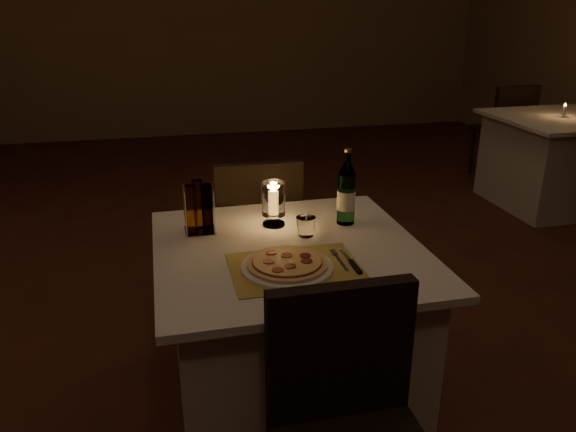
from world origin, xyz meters
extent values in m
cube|color=#492117|center=(0.00, 0.00, -0.01)|extent=(8.00, 10.00, 0.02)
cube|color=#8F7153|center=(0.00, 5.01, 1.50)|extent=(8.00, 0.02, 3.00)
cube|color=silver|center=(0.28, -0.28, 0.35)|extent=(0.88, 0.88, 0.71)
cube|color=silver|center=(0.28, -0.28, 0.72)|extent=(1.00, 1.00, 0.03)
cube|color=black|center=(0.28, -0.90, 0.69)|extent=(0.42, 0.05, 0.42)
cube|color=black|center=(0.28, 0.52, 0.46)|extent=(0.42, 0.42, 0.05)
cube|color=black|center=(0.28, 0.33, 0.69)|extent=(0.42, 0.05, 0.42)
cylinder|color=black|center=(0.45, 0.69, 0.22)|extent=(0.03, 0.03, 0.44)
cylinder|color=black|center=(0.11, 0.69, 0.22)|extent=(0.03, 0.03, 0.44)
cylinder|color=black|center=(0.45, 0.35, 0.22)|extent=(0.03, 0.03, 0.44)
cylinder|color=black|center=(0.11, 0.35, 0.22)|extent=(0.03, 0.03, 0.44)
cube|color=gold|center=(0.26, -0.46, 0.74)|extent=(0.45, 0.34, 0.00)
cylinder|color=white|center=(0.23, -0.46, 0.75)|extent=(0.32, 0.32, 0.01)
cylinder|color=#D8B77F|center=(0.23, -0.46, 0.76)|extent=(0.28, 0.28, 0.01)
cylinder|color=maroon|center=(0.23, -0.46, 0.77)|extent=(0.24, 0.24, 0.00)
cylinder|color=#EACC7F|center=(0.23, -0.46, 0.77)|extent=(0.24, 0.24, 0.00)
cylinder|color=maroon|center=(0.30, -0.44, 0.78)|extent=(0.04, 0.04, 0.00)
cylinder|color=maroon|center=(0.23, -0.42, 0.78)|extent=(0.04, 0.04, 0.00)
cylinder|color=maroon|center=(0.19, -0.39, 0.78)|extent=(0.04, 0.04, 0.00)
cylinder|color=maroon|center=(0.16, -0.46, 0.78)|extent=(0.04, 0.04, 0.00)
cylinder|color=maroon|center=(0.18, -0.53, 0.78)|extent=(0.04, 0.04, 0.00)
cylinder|color=maroon|center=(0.22, -0.51, 0.78)|extent=(0.04, 0.04, 0.00)
cylinder|color=maroon|center=(0.29, -0.49, 0.78)|extent=(0.04, 0.04, 0.00)
cube|color=silver|center=(0.42, -0.46, 0.75)|extent=(0.01, 0.14, 0.00)
cube|color=silver|center=(0.42, -0.38, 0.75)|extent=(0.02, 0.05, 0.00)
cube|color=black|center=(0.46, -0.51, 0.75)|extent=(0.02, 0.10, 0.01)
cube|color=silver|center=(0.46, -0.40, 0.75)|extent=(0.01, 0.12, 0.00)
cylinder|color=#549D67|center=(0.56, -0.09, 0.85)|extent=(0.07, 0.07, 0.21)
cylinder|color=#549D67|center=(0.56, -0.09, 1.02)|extent=(0.03, 0.03, 0.04)
cylinder|color=gold|center=(0.56, -0.09, 1.05)|extent=(0.03, 0.03, 0.01)
cylinder|color=silver|center=(0.56, -0.09, 0.84)|extent=(0.08, 0.08, 0.08)
cylinder|color=white|center=(0.27, -0.05, 0.74)|extent=(0.09, 0.09, 0.01)
cylinder|color=white|center=(0.27, -0.05, 0.77)|extent=(0.02, 0.02, 0.04)
cylinder|color=white|center=(0.27, -0.05, 0.86)|extent=(0.10, 0.10, 0.14)
cylinder|color=white|center=(0.27, -0.05, 0.84)|extent=(0.03, 0.03, 0.10)
ellipsoid|color=orange|center=(0.27, -0.05, 0.91)|extent=(0.02, 0.02, 0.03)
cube|color=white|center=(-0.04, -0.05, 0.74)|extent=(0.12, 0.12, 0.01)
cylinder|color=white|center=(-0.09, -0.10, 0.84)|extent=(0.01, 0.01, 0.18)
cylinder|color=white|center=(0.02, -0.10, 0.84)|extent=(0.01, 0.01, 0.18)
cylinder|color=white|center=(-0.09, 0.01, 0.84)|extent=(0.01, 0.01, 0.18)
cylinder|color=white|center=(0.02, 0.01, 0.84)|extent=(0.01, 0.01, 0.18)
cube|color=#BF8C33|center=(-0.07, -0.08, 0.85)|extent=(0.04, 0.04, 0.20)
cube|color=#3F1E14|center=(-0.01, -0.08, 0.85)|extent=(0.04, 0.04, 0.20)
cube|color=#BF8C33|center=(-0.04, -0.02, 0.85)|extent=(0.04, 0.04, 0.20)
cube|color=silver|center=(2.99, 1.67, 0.35)|extent=(0.88, 0.88, 0.71)
cube|color=silver|center=(2.99, 1.67, 0.72)|extent=(1.00, 1.00, 0.03)
cube|color=black|center=(2.99, 2.47, 0.46)|extent=(0.42, 0.42, 0.05)
cube|color=black|center=(2.99, 2.29, 0.69)|extent=(0.42, 0.05, 0.42)
cylinder|color=black|center=(3.16, 2.64, 0.22)|extent=(0.03, 0.03, 0.44)
cylinder|color=black|center=(2.82, 2.64, 0.22)|extent=(0.03, 0.03, 0.44)
cylinder|color=black|center=(3.16, 2.30, 0.22)|extent=(0.03, 0.03, 0.44)
cylinder|color=black|center=(2.82, 2.30, 0.22)|extent=(0.03, 0.03, 0.44)
cylinder|color=white|center=(2.99, 1.67, 0.79)|extent=(0.03, 0.03, 0.09)
ellipsoid|color=orange|center=(2.99, 1.67, 0.84)|extent=(0.01, 0.01, 0.02)
camera|label=1|loc=(-0.17, -2.15, 1.61)|focal=35.00mm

